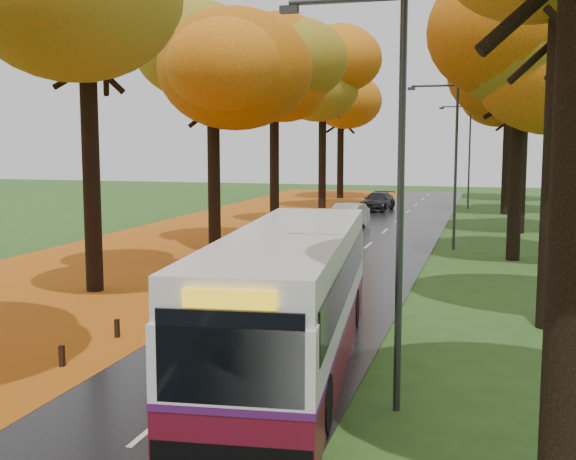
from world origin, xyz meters
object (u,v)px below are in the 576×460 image
at_px(streetlamp_mid, 451,152).
at_px(car_dark, 378,201).
at_px(streetlamp_far, 466,148).
at_px(bus, 290,295).
at_px(car_white, 316,234).
at_px(car_silver, 347,216).
at_px(streetlamp_near, 388,170).

bearing_deg(streetlamp_mid, car_dark, 108.70).
relative_size(streetlamp_far, car_dark, 1.71).
xyz_separation_m(streetlamp_far, bus, (-2.56, -41.72, -3.04)).
bearing_deg(car_white, car_silver, 80.50).
bearing_deg(bus, streetlamp_near, -48.05).
distance_m(streetlamp_mid, car_silver, 9.82).
xyz_separation_m(streetlamp_near, streetlamp_mid, (0.00, 22.00, 0.00)).
height_order(streetlamp_mid, car_white, streetlamp_mid).
height_order(car_white, car_dark, car_dark).
relative_size(streetlamp_far, car_white, 2.09).
xyz_separation_m(streetlamp_near, car_white, (-6.30, 20.57, -4.02)).
height_order(car_white, car_silver, car_silver).
relative_size(streetlamp_near, car_dark, 1.71).
xyz_separation_m(bus, car_silver, (-3.73, 26.16, -0.89)).
xyz_separation_m(streetlamp_mid, streetlamp_far, (0.00, 22.00, 0.00)).
bearing_deg(streetlamp_far, bus, -93.52).
bearing_deg(car_silver, bus, -75.37).
bearing_deg(streetlamp_mid, streetlamp_near, -90.00).
relative_size(bus, car_silver, 2.66).
bearing_deg(bus, car_dark, 89.19).
bearing_deg(car_white, streetlamp_far, 65.46).
relative_size(streetlamp_mid, streetlamp_far, 1.00).
xyz_separation_m(streetlamp_mid, car_dark, (-6.30, 18.60, -4.00)).
relative_size(streetlamp_mid, car_dark, 1.71).
relative_size(streetlamp_far, car_silver, 1.76).
bearing_deg(car_dark, bus, -78.65).
height_order(bus, car_dark, bus).
height_order(streetlamp_far, bus, streetlamp_far).
xyz_separation_m(streetlamp_near, car_silver, (-6.30, 28.44, -3.92)).
xyz_separation_m(car_silver, car_dark, (0.00, 12.17, -0.07)).
bearing_deg(bus, streetlamp_far, 80.11).
height_order(bus, car_silver, bus).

